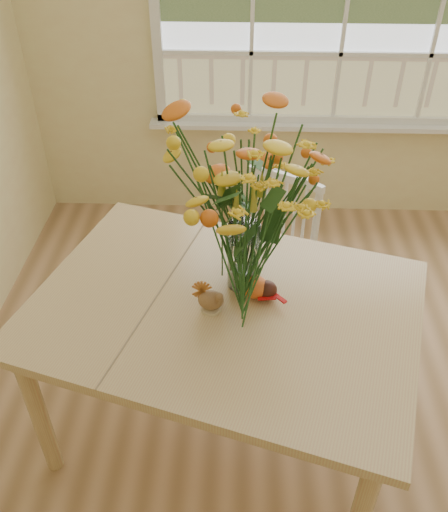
{
  "coord_description": "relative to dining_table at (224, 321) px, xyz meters",
  "views": [
    {
      "loc": [
        -0.59,
        -1.2,
        2.22
      ],
      "look_at": [
        -0.65,
        0.35,
        1.01
      ],
      "focal_mm": 38.0,
      "sensor_mm": 36.0,
      "label": 1
    }
  ],
  "objects": [
    {
      "name": "pumpkin",
      "position": [
        0.12,
        0.05,
        0.13
      ],
      "size": [
        0.1,
        0.1,
        0.08
      ],
      "primitive_type": "ellipsoid",
      "color": "#EC571B",
      "rests_on": "dining_table"
    },
    {
      "name": "turkey_figurine",
      "position": [
        -0.05,
        -0.03,
        0.14
      ],
      "size": [
        0.1,
        0.08,
        0.12
      ],
      "rotation": [
        0.0,
        0.0,
        -0.03
      ],
      "color": "#CCB78C",
      "rests_on": "dining_table"
    },
    {
      "name": "flower_vase",
      "position": [
        0.07,
        0.12,
        0.51
      ],
      "size": [
        0.59,
        0.59,
        0.7
      ],
      "color": "white",
      "rests_on": "dining_table"
    },
    {
      "name": "floor",
      "position": [
        0.65,
        -0.33,
        -0.7
      ],
      "size": [
        4.0,
        4.5,
        0.01
      ],
      "primitive_type": "cube",
      "color": "#9C754B",
      "rests_on": "ground"
    },
    {
      "name": "dark_gourd",
      "position": [
        0.17,
        0.04,
        0.13
      ],
      "size": [
        0.13,
        0.11,
        0.07
      ],
      "color": "#38160F",
      "rests_on": "dining_table"
    },
    {
      "name": "dining_table",
      "position": [
        0.0,
        0.0,
        0.0
      ],
      "size": [
        1.71,
        1.43,
        0.79
      ],
      "rotation": [
        0.0,
        0.0,
        -0.29
      ],
      "color": "tan",
      "rests_on": "floor"
    },
    {
      "name": "wall_back",
      "position": [
        0.65,
        1.92,
        0.66
      ],
      "size": [
        4.0,
        0.02,
        2.7
      ],
      "primitive_type": "cube",
      "color": "beige",
      "rests_on": "floor"
    },
    {
      "name": "windsor_chair",
      "position": [
        0.24,
        0.76,
        -0.2
      ],
      "size": [
        0.54,
        0.53,
        0.87
      ],
      "rotation": [
        0.0,
        0.0,
        -0.51
      ],
      "color": "white",
      "rests_on": "floor"
    }
  ]
}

